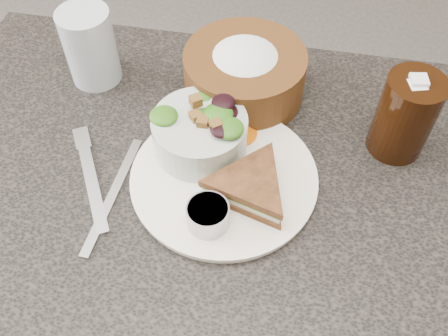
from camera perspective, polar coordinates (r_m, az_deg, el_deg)
dining_table at (r=1.05m, az=0.15°, el=-14.72°), size 1.00×0.70×0.75m
dinner_plate at (r=0.73m, az=-0.00°, el=-1.15°), size 0.27×0.27×0.01m
sandwich at (r=0.69m, az=3.04°, el=-2.13°), size 0.18×0.18×0.04m
salad_bowl at (r=0.73m, az=-2.78°, el=4.51°), size 0.14×0.14×0.08m
dressing_ramekin at (r=0.67m, az=-1.85°, el=-5.42°), size 0.07×0.07×0.03m
orange_wedge at (r=0.76m, az=1.60°, el=4.69°), size 0.09×0.09×0.03m
fork at (r=0.75m, az=-14.86°, el=-1.63°), size 0.10×0.16×0.00m
knife at (r=0.73m, az=-12.56°, el=-2.94°), size 0.03×0.21×0.00m
bread_basket at (r=0.81m, az=2.38°, el=11.35°), size 0.21×0.21×0.11m
cola_glass at (r=0.77m, az=20.10°, el=5.92°), size 0.09×0.09×0.14m
water_glass at (r=0.87m, az=-15.06°, el=13.26°), size 0.09×0.09×0.13m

